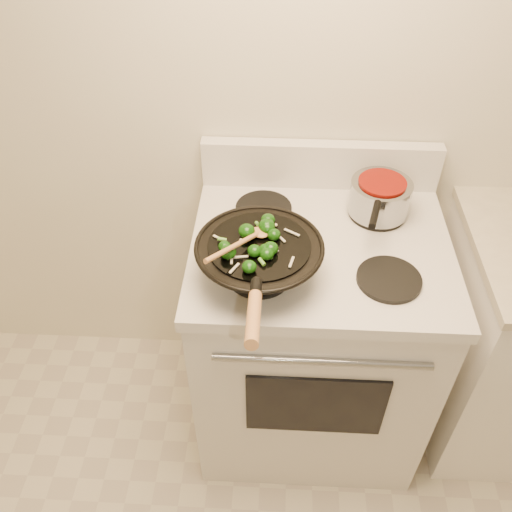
{
  "coord_description": "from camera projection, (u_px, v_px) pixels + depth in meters",
  "views": [
    {
      "loc": [
        -0.26,
        -0.05,
        1.99
      ],
      "look_at": [
        -0.31,
        1.0,
        1.01
      ],
      "focal_mm": 38.0,
      "sensor_mm": 36.0,
      "label": 1
    }
  ],
  "objects": [
    {
      "name": "wooden_spoon",
      "position": [
        245.0,
        240.0,
        1.41
      ],
      "size": [
        0.16,
        0.21,
        0.07
      ],
      "color": "#AA7443",
      "rests_on": "wok"
    },
    {
      "name": "wok",
      "position": [
        259.0,
        258.0,
        1.46
      ],
      "size": [
        0.35,
        0.58,
        0.21
      ],
      "color": "black",
      "rests_on": "stove"
    },
    {
      "name": "stove",
      "position": [
        311.0,
        337.0,
        1.93
      ],
      "size": [
        0.78,
        0.67,
        1.08
      ],
      "color": "silver",
      "rests_on": "ground"
    },
    {
      "name": "saucepan",
      "position": [
        380.0,
        197.0,
        1.67
      ],
      "size": [
        0.19,
        0.3,
        0.11
      ],
      "color": "gray",
      "rests_on": "stove"
    },
    {
      "name": "stirfry",
      "position": [
        257.0,
        240.0,
        1.42
      ],
      "size": [
        0.23,
        0.23,
        0.04
      ],
      "color": "#0E3708",
      "rests_on": "wok"
    }
  ]
}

